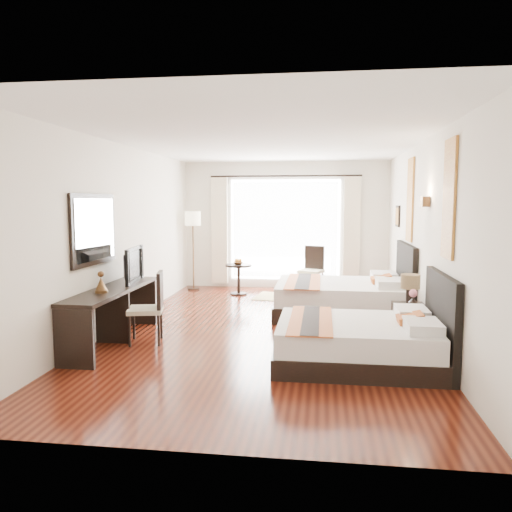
# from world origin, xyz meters

# --- Properties ---
(floor) EXTENTS (4.50, 7.50, 0.01)m
(floor) POSITION_xyz_m (0.00, 0.00, -0.01)
(floor) COLOR #361009
(floor) RESTS_ON ground
(ceiling) EXTENTS (4.50, 7.50, 0.02)m
(ceiling) POSITION_xyz_m (0.00, 0.00, 2.79)
(ceiling) COLOR white
(ceiling) RESTS_ON wall_headboard
(wall_headboard) EXTENTS (0.01, 7.50, 2.80)m
(wall_headboard) POSITION_xyz_m (2.25, 0.00, 1.40)
(wall_headboard) COLOR silver
(wall_headboard) RESTS_ON floor
(wall_desk) EXTENTS (0.01, 7.50, 2.80)m
(wall_desk) POSITION_xyz_m (-2.25, 0.00, 1.40)
(wall_desk) COLOR silver
(wall_desk) RESTS_ON floor
(wall_window) EXTENTS (4.50, 0.01, 2.80)m
(wall_window) POSITION_xyz_m (0.00, 3.75, 1.40)
(wall_window) COLOR silver
(wall_window) RESTS_ON floor
(wall_entry) EXTENTS (4.50, 0.01, 2.80)m
(wall_entry) POSITION_xyz_m (0.00, -3.75, 1.40)
(wall_entry) COLOR silver
(wall_entry) RESTS_ON floor
(window_glass) EXTENTS (2.40, 0.02, 2.20)m
(window_glass) POSITION_xyz_m (0.00, 3.73, 1.30)
(window_glass) COLOR white
(window_glass) RESTS_ON wall_window
(sheer_curtain) EXTENTS (2.30, 0.02, 2.10)m
(sheer_curtain) POSITION_xyz_m (0.00, 3.67, 1.30)
(sheer_curtain) COLOR white
(sheer_curtain) RESTS_ON wall_window
(drape_left) EXTENTS (0.35, 0.14, 2.35)m
(drape_left) POSITION_xyz_m (-1.45, 3.63, 1.28)
(drape_left) COLOR beige
(drape_left) RESTS_ON floor
(drape_right) EXTENTS (0.35, 0.14, 2.35)m
(drape_right) POSITION_xyz_m (1.45, 3.63, 1.28)
(drape_right) COLOR beige
(drape_right) RESTS_ON floor
(art_panel_near) EXTENTS (0.03, 0.50, 1.35)m
(art_panel_near) POSITION_xyz_m (2.23, -1.42, 1.95)
(art_panel_near) COLOR maroon
(art_panel_near) RESTS_ON wall_headboard
(art_panel_far) EXTENTS (0.03, 0.50, 1.35)m
(art_panel_far) POSITION_xyz_m (2.23, 1.11, 1.95)
(art_panel_far) COLOR maroon
(art_panel_far) RESTS_ON wall_headboard
(wall_sconce) EXTENTS (0.10, 0.14, 0.14)m
(wall_sconce) POSITION_xyz_m (2.19, -0.30, 1.92)
(wall_sconce) COLOR #472F19
(wall_sconce) RESTS_ON wall_headboard
(mirror_frame) EXTENTS (0.04, 1.25, 0.95)m
(mirror_frame) POSITION_xyz_m (-2.22, -0.97, 1.55)
(mirror_frame) COLOR black
(mirror_frame) RESTS_ON wall_desk
(mirror_glass) EXTENTS (0.01, 1.12, 0.82)m
(mirror_glass) POSITION_xyz_m (-2.19, -0.97, 1.55)
(mirror_glass) COLOR white
(mirror_glass) RESTS_ON mirror_frame
(bed_near) EXTENTS (1.95, 1.52, 1.10)m
(bed_near) POSITION_xyz_m (1.33, -1.42, 0.29)
(bed_near) COLOR black
(bed_near) RESTS_ON floor
(bed_far) EXTENTS (2.19, 1.71, 1.23)m
(bed_far) POSITION_xyz_m (1.21, 1.11, 0.32)
(bed_far) COLOR black
(bed_far) RESTS_ON floor
(nightstand) EXTENTS (0.42, 0.52, 0.50)m
(nightstand) POSITION_xyz_m (2.03, -0.30, 0.25)
(nightstand) COLOR black
(nightstand) RESTS_ON floor
(table_lamp) EXTENTS (0.26, 0.26, 0.42)m
(table_lamp) POSITION_xyz_m (2.04, -0.24, 0.78)
(table_lamp) COLOR black
(table_lamp) RESTS_ON nightstand
(vase) EXTENTS (0.17, 0.17, 0.13)m
(vase) POSITION_xyz_m (2.05, -0.45, 0.57)
(vase) COLOR black
(vase) RESTS_ON nightstand
(console_desk) EXTENTS (0.50, 2.20, 0.76)m
(console_desk) POSITION_xyz_m (-1.99, -0.97, 0.38)
(console_desk) COLOR black
(console_desk) RESTS_ON floor
(television) EXTENTS (0.22, 0.89, 0.51)m
(television) POSITION_xyz_m (-1.97, -0.42, 1.01)
(television) COLOR black
(television) RESTS_ON console_desk
(bronze_figurine) EXTENTS (0.19, 0.19, 0.24)m
(bronze_figurine) POSITION_xyz_m (-1.99, -1.29, 0.88)
(bronze_figurine) COLOR #472F19
(bronze_figurine) RESTS_ON console_desk
(desk_chair) EXTENTS (0.54, 0.54, 0.97)m
(desk_chair) POSITION_xyz_m (-1.53, -0.88, 0.30)
(desk_chair) COLOR tan
(desk_chair) RESTS_ON floor
(floor_lamp) EXTENTS (0.34, 0.34, 1.71)m
(floor_lamp) POSITION_xyz_m (-1.96, 3.23, 1.45)
(floor_lamp) COLOR black
(floor_lamp) RESTS_ON floor
(side_table) EXTENTS (0.55, 0.55, 0.63)m
(side_table) POSITION_xyz_m (-0.89, 2.79, 0.32)
(side_table) COLOR black
(side_table) RESTS_ON floor
(fruit_bowl) EXTENTS (0.25, 0.25, 0.05)m
(fruit_bowl) POSITION_xyz_m (-0.89, 2.77, 0.66)
(fruit_bowl) COLOR #412D17
(fruit_bowl) RESTS_ON side_table
(window_chair) EXTENTS (0.58, 0.58, 0.98)m
(window_chair) POSITION_xyz_m (0.60, 3.24, 0.30)
(window_chair) COLOR tan
(window_chair) RESTS_ON floor
(jute_rug) EXTENTS (1.45, 1.09, 0.01)m
(jute_rug) POSITION_xyz_m (0.17, 2.59, 0.01)
(jute_rug) COLOR tan
(jute_rug) RESTS_ON floor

